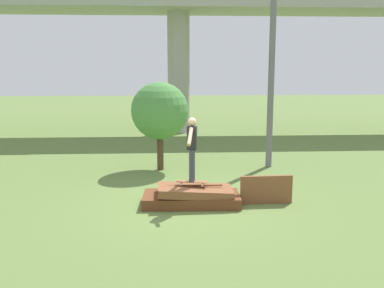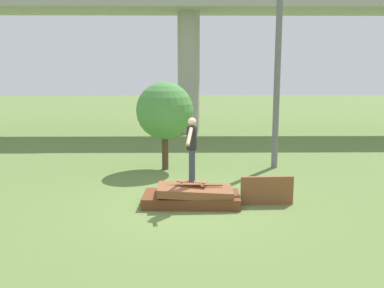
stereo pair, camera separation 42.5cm
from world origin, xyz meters
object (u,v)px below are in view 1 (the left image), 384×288
Objects in this scene: skateboard at (192,182)px; tree_behind_left at (160,111)px; utility_pole at (272,68)px; skater at (192,145)px.

tree_behind_left reaches higher than skateboard.
utility_pole is (2.78, 3.86, 2.68)m from skateboard.
utility_pole reaches higher than tree_behind_left.
utility_pole is at bearing 54.24° from skater.
tree_behind_left is (-0.82, 3.64, 1.33)m from skateboard.
utility_pole is at bearing 54.24° from skateboard.
tree_behind_left is at bearing 102.74° from skater.
skater is at bearing 135.00° from skateboard.
utility_pole is 2.21× the size of tree_behind_left.
skater is 5.08m from utility_pole.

